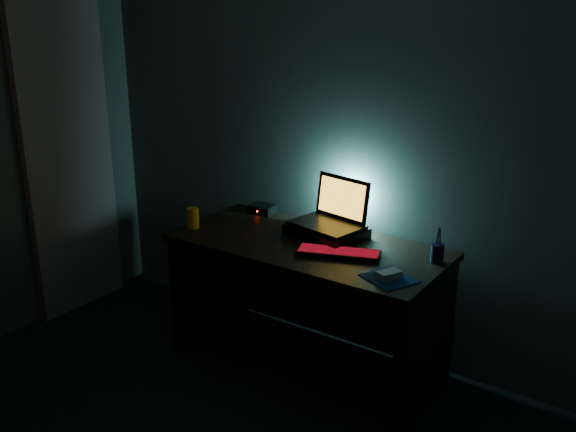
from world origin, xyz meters
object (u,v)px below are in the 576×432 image
at_px(pen_cup, 437,253).
at_px(juice_glass, 193,218).
at_px(router, 262,209).
at_px(keyboard, 339,253).
at_px(mouse, 389,275).
at_px(laptop, 333,214).

height_order(pen_cup, juice_glass, juice_glass).
bearing_deg(router, keyboard, -29.56).
distance_m(keyboard, mouse, 0.37).
distance_m(keyboard, router, 0.81).
bearing_deg(router, pen_cup, -11.60).
relative_size(keyboard, mouse, 3.97).
bearing_deg(juice_glass, pen_cup, 12.85).
xyz_separation_m(keyboard, juice_glass, (-0.90, -0.11, 0.05)).
distance_m(keyboard, juice_glass, 0.91).
height_order(laptop, pen_cup, laptop).
distance_m(mouse, juice_glass, 1.25).
distance_m(laptop, mouse, 0.65).
xyz_separation_m(laptop, mouse, (0.53, -0.37, -0.10)).
bearing_deg(laptop, router, -178.53).
relative_size(juice_glass, router, 0.74).
bearing_deg(keyboard, laptop, 106.12).
distance_m(pen_cup, juice_glass, 1.39).
bearing_deg(pen_cup, juice_glass, -167.15).
xyz_separation_m(laptop, juice_glass, (-0.72, -0.36, -0.06)).
relative_size(laptop, juice_glass, 3.60).
distance_m(mouse, pen_cup, 0.34).
relative_size(laptop, mouse, 3.73).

